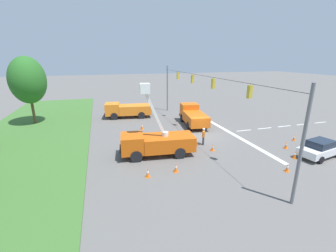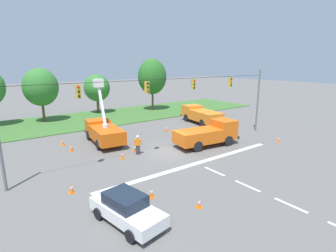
{
  "view_description": "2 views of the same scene",
  "coord_description": "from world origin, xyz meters",
  "px_view_note": "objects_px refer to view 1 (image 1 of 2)",
  "views": [
    {
      "loc": [
        -21.92,
        10.5,
        8.42
      ],
      "look_at": [
        -2.16,
        4.5,
        2.11
      ],
      "focal_mm": 24.0,
      "sensor_mm": 36.0,
      "label": 1
    },
    {
      "loc": [
        -13.71,
        -18.47,
        7.97
      ],
      "look_at": [
        1.4,
        2.11,
        1.8
      ],
      "focal_mm": 28.0,
      "sensor_mm": 36.0,
      "label": 2
    }
  ],
  "objects_px": {
    "traffic_cone_near_bucket": "(142,126)",
    "road_worker": "(204,135)",
    "utility_truck_bucket_lift": "(156,141)",
    "utility_truck_support_near": "(193,116)",
    "traffic_cone_far_right": "(213,147)",
    "traffic_cone_centre_line": "(287,168)",
    "traffic_cone_mid_right": "(148,173)",
    "tree_far_east": "(28,80)",
    "traffic_cone_far_left": "(294,138)",
    "traffic_cone_foreground_right": "(295,155)",
    "traffic_cone_foreground_left": "(196,141)",
    "sedan_white": "(321,148)",
    "traffic_cone_lane_edge_a": "(286,145)",
    "utility_truck_support_far": "(127,109)",
    "traffic_cone_mid_left": "(197,110)",
    "traffic_cone_lane_edge_b": "(176,168)"
  },
  "relations": [
    {
      "from": "traffic_cone_foreground_left",
      "to": "traffic_cone_mid_left",
      "type": "distance_m",
      "value": 14.75
    },
    {
      "from": "traffic_cone_near_bucket",
      "to": "road_worker",
      "type": "bearing_deg",
      "value": -143.74
    },
    {
      "from": "utility_truck_support_near",
      "to": "traffic_cone_mid_right",
      "type": "bearing_deg",
      "value": 143.9
    },
    {
      "from": "utility_truck_bucket_lift",
      "to": "utility_truck_support_near",
      "type": "xyz_separation_m",
      "value": [
        7.99,
        -6.91,
        -0.09
      ]
    },
    {
      "from": "utility_truck_support_near",
      "to": "traffic_cone_far_right",
      "type": "height_order",
      "value": "utility_truck_support_near"
    },
    {
      "from": "sedan_white",
      "to": "traffic_cone_lane_edge_a",
      "type": "relative_size",
      "value": 6.57
    },
    {
      "from": "utility_truck_bucket_lift",
      "to": "utility_truck_support_near",
      "type": "height_order",
      "value": "utility_truck_bucket_lift"
    },
    {
      "from": "traffic_cone_mid_left",
      "to": "traffic_cone_centre_line",
      "type": "distance_m",
      "value": 20.58
    },
    {
      "from": "utility_truck_bucket_lift",
      "to": "traffic_cone_near_bucket",
      "type": "height_order",
      "value": "utility_truck_bucket_lift"
    },
    {
      "from": "traffic_cone_near_bucket",
      "to": "traffic_cone_lane_edge_b",
      "type": "bearing_deg",
      "value": -177.35
    },
    {
      "from": "road_worker",
      "to": "traffic_cone_far_right",
      "type": "height_order",
      "value": "road_worker"
    },
    {
      "from": "traffic_cone_foreground_right",
      "to": "traffic_cone_mid_left",
      "type": "bearing_deg",
      "value": 2.74
    },
    {
      "from": "utility_truck_bucket_lift",
      "to": "traffic_cone_foreground_left",
      "type": "bearing_deg",
      "value": -75.18
    },
    {
      "from": "traffic_cone_centre_line",
      "to": "traffic_cone_lane_edge_b",
      "type": "bearing_deg",
      "value": 73.5
    },
    {
      "from": "road_worker",
      "to": "traffic_cone_far_left",
      "type": "bearing_deg",
      "value": -99.65
    },
    {
      "from": "road_worker",
      "to": "traffic_cone_centre_line",
      "type": "relative_size",
      "value": 2.66
    },
    {
      "from": "utility_truck_support_far",
      "to": "traffic_cone_foreground_right",
      "type": "distance_m",
      "value": 22.05
    },
    {
      "from": "traffic_cone_foreground_left",
      "to": "traffic_cone_foreground_right",
      "type": "bearing_deg",
      "value": -127.56
    },
    {
      "from": "traffic_cone_lane_edge_a",
      "to": "traffic_cone_centre_line",
      "type": "xyz_separation_m",
      "value": [
        -3.74,
        3.44,
        -0.01
      ]
    },
    {
      "from": "traffic_cone_mid_right",
      "to": "tree_far_east",
      "type": "bearing_deg",
      "value": 32.35
    },
    {
      "from": "tree_far_east",
      "to": "utility_truck_support_near",
      "type": "relative_size",
      "value": 1.29
    },
    {
      "from": "utility_truck_support_far",
      "to": "traffic_cone_foreground_left",
      "type": "xyz_separation_m",
      "value": [
        -13.02,
        -5.2,
        -0.76
      ]
    },
    {
      "from": "utility_truck_bucket_lift",
      "to": "utility_truck_support_near",
      "type": "relative_size",
      "value": 1.02
    },
    {
      "from": "traffic_cone_centre_line",
      "to": "traffic_cone_far_right",
      "type": "bearing_deg",
      "value": 34.04
    },
    {
      "from": "traffic_cone_near_bucket",
      "to": "tree_far_east",
      "type": "bearing_deg",
      "value": 63.45
    },
    {
      "from": "traffic_cone_mid_right",
      "to": "traffic_cone_far_left",
      "type": "distance_m",
      "value": 16.71
    },
    {
      "from": "utility_truck_support_near",
      "to": "traffic_cone_centre_line",
      "type": "bearing_deg",
      "value": -171.91
    },
    {
      "from": "traffic_cone_foreground_right",
      "to": "traffic_cone_mid_right",
      "type": "height_order",
      "value": "traffic_cone_foreground_right"
    },
    {
      "from": "traffic_cone_foreground_right",
      "to": "tree_far_east",
      "type": "bearing_deg",
      "value": 52.67
    },
    {
      "from": "traffic_cone_foreground_right",
      "to": "utility_truck_support_far",
      "type": "bearing_deg",
      "value": 33.5
    },
    {
      "from": "traffic_cone_foreground_left",
      "to": "traffic_cone_centre_line",
      "type": "relative_size",
      "value": 1.24
    },
    {
      "from": "utility_truck_support_far",
      "to": "traffic_cone_far_left",
      "type": "relative_size",
      "value": 11.81
    },
    {
      "from": "traffic_cone_lane_edge_b",
      "to": "traffic_cone_far_left",
      "type": "bearing_deg",
      "value": -78.63
    },
    {
      "from": "traffic_cone_centre_line",
      "to": "sedan_white",
      "type": "bearing_deg",
      "value": -74.3
    },
    {
      "from": "tree_far_east",
      "to": "traffic_cone_near_bucket",
      "type": "relative_size",
      "value": 10.89
    },
    {
      "from": "utility_truck_bucket_lift",
      "to": "traffic_cone_foreground_left",
      "type": "xyz_separation_m",
      "value": [
        1.16,
        -4.4,
        -0.89
      ]
    },
    {
      "from": "tree_far_east",
      "to": "traffic_cone_mid_right",
      "type": "relative_size",
      "value": 12.54
    },
    {
      "from": "road_worker",
      "to": "traffic_cone_mid_left",
      "type": "bearing_deg",
      "value": -21.51
    },
    {
      "from": "utility_truck_support_far",
      "to": "traffic_cone_centre_line",
      "type": "height_order",
      "value": "utility_truck_support_far"
    },
    {
      "from": "tree_far_east",
      "to": "traffic_cone_lane_edge_a",
      "type": "relative_size",
      "value": 12.49
    },
    {
      "from": "utility_truck_bucket_lift",
      "to": "traffic_cone_far_right",
      "type": "height_order",
      "value": "utility_truck_bucket_lift"
    },
    {
      "from": "traffic_cone_far_left",
      "to": "traffic_cone_foreground_right",
      "type": "bearing_deg",
      "value": 135.52
    },
    {
      "from": "traffic_cone_foreground_left",
      "to": "traffic_cone_far_left",
      "type": "distance_m",
      "value": 10.62
    },
    {
      "from": "utility_truck_support_near",
      "to": "traffic_cone_foreground_right",
      "type": "height_order",
      "value": "utility_truck_support_near"
    },
    {
      "from": "traffic_cone_foreground_left",
      "to": "traffic_cone_mid_right",
      "type": "bearing_deg",
      "value": 128.8
    },
    {
      "from": "tree_far_east",
      "to": "traffic_cone_foreground_left",
      "type": "height_order",
      "value": "tree_far_east"
    },
    {
      "from": "traffic_cone_mid_left",
      "to": "utility_truck_support_near",
      "type": "bearing_deg",
      "value": 151.75
    },
    {
      "from": "traffic_cone_foreground_left",
      "to": "traffic_cone_centre_line",
      "type": "height_order",
      "value": "traffic_cone_foreground_left"
    },
    {
      "from": "traffic_cone_foreground_right",
      "to": "traffic_cone_near_bucket",
      "type": "relative_size",
      "value": 0.91
    },
    {
      "from": "road_worker",
      "to": "utility_truck_support_near",
      "type": "bearing_deg",
      "value": -14.46
    }
  ]
}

